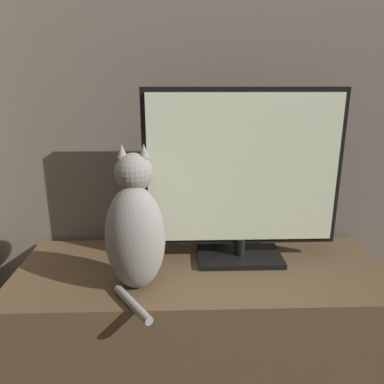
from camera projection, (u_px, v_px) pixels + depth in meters
wall_back at (199, 55)px, 1.50m from camera, size 4.80×0.05×2.60m
tv_stand at (202, 326)px, 1.50m from camera, size 1.40×0.54×0.52m
tv at (242, 177)px, 1.40m from camera, size 0.74×0.20×0.66m
cat at (135, 230)px, 1.25m from camera, size 0.20×0.33×0.49m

